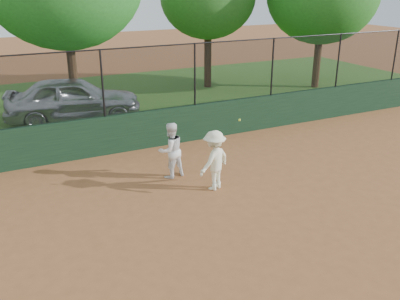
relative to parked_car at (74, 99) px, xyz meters
name	(u,v)px	position (x,y,z in m)	size (l,w,h in m)	color
ground	(213,247)	(0.66, -10.00, -0.84)	(80.00, 80.00, 0.00)	#9A5A31
back_wall	(122,133)	(0.66, -4.00, -0.24)	(26.00, 0.20, 1.20)	#17331D
grass_strip	(81,106)	(0.66, 2.00, -0.84)	(36.00, 12.00, 0.01)	#2C591B
parked_car	(74,99)	(0.00, 0.00, 0.00)	(1.98, 4.93, 1.68)	#ABB0B5
player_second	(171,150)	(1.25, -6.44, -0.07)	(0.74, 0.58, 1.53)	white
player_main	(214,160)	(1.95, -7.62, -0.06)	(1.15, 0.94, 1.92)	white
fence_assembly	(118,81)	(0.63, -4.00, 1.40)	(26.00, 0.06, 2.00)	black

